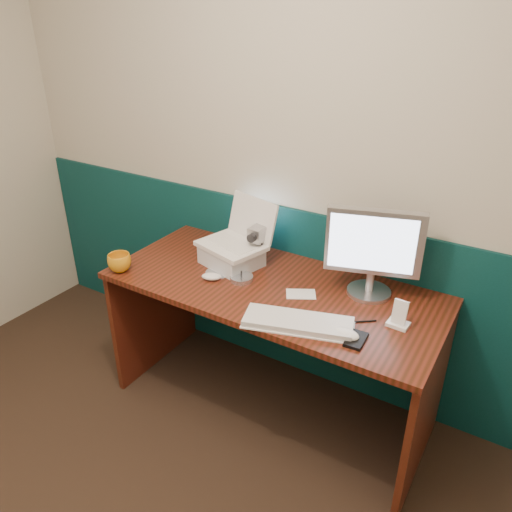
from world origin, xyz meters
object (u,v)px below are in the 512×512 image
Objects in this scene: mug at (120,263)px; camcorder at (259,243)px; keyboard at (298,323)px; desk at (271,349)px; monitor at (373,253)px; laptop at (231,224)px.

camcorder reaches higher than mug.
keyboard is 0.98m from mug.
mug is (-0.98, -0.04, 0.03)m from keyboard.
mug is (-0.72, -0.27, 0.42)m from desk.
keyboard is (-0.16, -0.40, -0.20)m from monitor.
monitor is 0.60m from camcorder.
monitor is 0.93× the size of keyboard.
camcorder is (-0.43, 0.39, 0.10)m from keyboard.
laptop is 0.18m from camcorder.
keyboard is 0.59m from camcorder.
monitor is at bearing 21.11° from mug.
mug is at bearing -126.22° from laptop.
monitor is at bearing 21.78° from desk.
keyboard is (0.26, -0.23, 0.39)m from desk.
camcorder reaches higher than desk.
laptop reaches higher than desk.
desk is at bearing 120.36° from keyboard.
desk is 0.88m from mug.
laptop reaches higher than keyboard.
laptop is at bearing 38.62° from mug.
mug reaches higher than desk.
laptop is 0.70× the size of keyboard.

